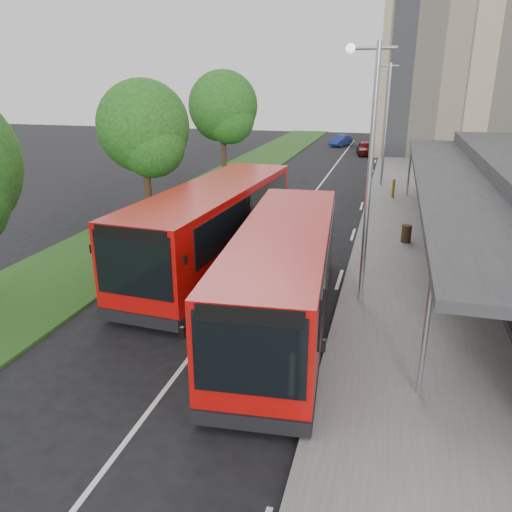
{
  "coord_description": "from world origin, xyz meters",
  "views": [
    {
      "loc": [
        4.85,
        -13.61,
        7.1
      ],
      "look_at": [
        0.68,
        1.64,
        1.5
      ],
      "focal_mm": 35.0,
      "sensor_mm": 36.0,
      "label": 1
    }
  ],
  "objects_px": {
    "litter_bin": "(406,234)",
    "car_near": "(365,148)",
    "bus_second": "(214,227)",
    "bollard": "(393,188)",
    "lamp_post_far": "(385,117)",
    "tree_far": "(223,110)",
    "car_far": "(341,141)",
    "lamp_post_near": "(368,163)",
    "bus_main": "(283,276)",
    "tree_mid": "(144,133)"
  },
  "relations": [
    {
      "from": "litter_bin",
      "to": "car_near",
      "type": "height_order",
      "value": "car_near"
    },
    {
      "from": "bus_second",
      "to": "bollard",
      "type": "xyz_separation_m",
      "value": [
        6.67,
        14.27,
        -0.96
      ]
    },
    {
      "from": "lamp_post_far",
      "to": "bus_second",
      "type": "xyz_separation_m",
      "value": [
        -5.75,
        -18.06,
        -3.04
      ]
    },
    {
      "from": "tree_far",
      "to": "lamp_post_far",
      "type": "bearing_deg",
      "value": 4.87
    },
    {
      "from": "car_near",
      "to": "lamp_post_far",
      "type": "bearing_deg",
      "value": -90.45
    },
    {
      "from": "lamp_post_far",
      "to": "car_far",
      "type": "relative_size",
      "value": 2.19
    },
    {
      "from": "bus_second",
      "to": "bollard",
      "type": "height_order",
      "value": "bus_second"
    },
    {
      "from": "lamp_post_near",
      "to": "bus_main",
      "type": "distance_m",
      "value": 4.31
    },
    {
      "from": "bus_second",
      "to": "car_far",
      "type": "xyz_separation_m",
      "value": [
        0.64,
        40.45,
        -1.08
      ]
    },
    {
      "from": "lamp_post_near",
      "to": "car_far",
      "type": "relative_size",
      "value": 2.19
    },
    {
      "from": "tree_mid",
      "to": "car_far",
      "type": "height_order",
      "value": "tree_mid"
    },
    {
      "from": "bus_second",
      "to": "bollard",
      "type": "relative_size",
      "value": 10.33
    },
    {
      "from": "car_near",
      "to": "car_far",
      "type": "relative_size",
      "value": 1.07
    },
    {
      "from": "tree_mid",
      "to": "car_near",
      "type": "height_order",
      "value": "tree_mid"
    },
    {
      "from": "litter_bin",
      "to": "bollard",
      "type": "bearing_deg",
      "value": 94.26
    },
    {
      "from": "bus_second",
      "to": "litter_bin",
      "type": "xyz_separation_m",
      "value": [
        7.36,
        5.01,
        -1.13
      ]
    },
    {
      "from": "lamp_post_far",
      "to": "car_far",
      "type": "xyz_separation_m",
      "value": [
        -5.11,
        22.4,
        -4.12
      ]
    },
    {
      "from": "bus_main",
      "to": "car_far",
      "type": "bearing_deg",
      "value": 88.82
    },
    {
      "from": "bus_main",
      "to": "bus_second",
      "type": "xyz_separation_m",
      "value": [
        -3.63,
        3.98,
        0.11
      ]
    },
    {
      "from": "lamp_post_near",
      "to": "litter_bin",
      "type": "xyz_separation_m",
      "value": [
        1.61,
        6.95,
        -4.17
      ]
    },
    {
      "from": "litter_bin",
      "to": "lamp_post_near",
      "type": "bearing_deg",
      "value": -103.08
    },
    {
      "from": "bollard",
      "to": "car_far",
      "type": "xyz_separation_m",
      "value": [
        -6.04,
        26.18,
        -0.12
      ]
    },
    {
      "from": "bollard",
      "to": "car_near",
      "type": "distance_m",
      "value": 19.91
    },
    {
      "from": "lamp_post_far",
      "to": "bus_main",
      "type": "distance_m",
      "value": 22.36
    },
    {
      "from": "tree_mid",
      "to": "litter_bin",
      "type": "relative_size",
      "value": 9.13
    },
    {
      "from": "bus_main",
      "to": "litter_bin",
      "type": "bearing_deg",
      "value": 62.42
    },
    {
      "from": "lamp_post_near",
      "to": "car_near",
      "type": "xyz_separation_m",
      "value": [
        -2.01,
        35.9,
        -4.05
      ]
    },
    {
      "from": "tree_far",
      "to": "bus_second",
      "type": "height_order",
      "value": "tree_far"
    },
    {
      "from": "tree_mid",
      "to": "bus_second",
      "type": "distance_m",
      "value": 7.99
    },
    {
      "from": "litter_bin",
      "to": "car_near",
      "type": "bearing_deg",
      "value": 97.14
    },
    {
      "from": "tree_mid",
      "to": "bus_second",
      "type": "xyz_separation_m",
      "value": [
        5.38,
        -5.11,
        -2.98
      ]
    },
    {
      "from": "bollard",
      "to": "car_near",
      "type": "relative_size",
      "value": 0.29
    },
    {
      "from": "lamp_post_near",
      "to": "tree_far",
      "type": "bearing_deg",
      "value": 120.29
    },
    {
      "from": "bus_second",
      "to": "car_far",
      "type": "bearing_deg",
      "value": 92.73
    },
    {
      "from": "litter_bin",
      "to": "car_near",
      "type": "distance_m",
      "value": 29.18
    },
    {
      "from": "litter_bin",
      "to": "bus_second",
      "type": "bearing_deg",
      "value": -145.79
    },
    {
      "from": "tree_far",
      "to": "car_far",
      "type": "distance_m",
      "value": 24.52
    },
    {
      "from": "tree_mid",
      "to": "car_far",
      "type": "bearing_deg",
      "value": 80.34
    },
    {
      "from": "tree_mid",
      "to": "lamp_post_near",
      "type": "distance_m",
      "value": 13.17
    },
    {
      "from": "lamp_post_near",
      "to": "car_far",
      "type": "bearing_deg",
      "value": 96.87
    },
    {
      "from": "tree_mid",
      "to": "bollard",
      "type": "relative_size",
      "value": 6.36
    },
    {
      "from": "lamp_post_far",
      "to": "bollard",
      "type": "relative_size",
      "value": 7.05
    },
    {
      "from": "bus_main",
      "to": "car_near",
      "type": "distance_m",
      "value": 37.96
    },
    {
      "from": "bollard",
      "to": "car_far",
      "type": "height_order",
      "value": "bollard"
    },
    {
      "from": "car_far",
      "to": "bus_second",
      "type": "bearing_deg",
      "value": -71.25
    },
    {
      "from": "litter_bin",
      "to": "car_far",
      "type": "distance_m",
      "value": 36.08
    },
    {
      "from": "bus_main",
      "to": "litter_bin",
      "type": "xyz_separation_m",
      "value": [
        3.73,
        8.99,
        -1.03
      ]
    },
    {
      "from": "tree_far",
      "to": "litter_bin",
      "type": "distance_m",
      "value": 18.14
    },
    {
      "from": "lamp_post_far",
      "to": "lamp_post_near",
      "type": "bearing_deg",
      "value": -90.0
    },
    {
      "from": "lamp_post_far",
      "to": "car_far",
      "type": "height_order",
      "value": "lamp_post_far"
    }
  ]
}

